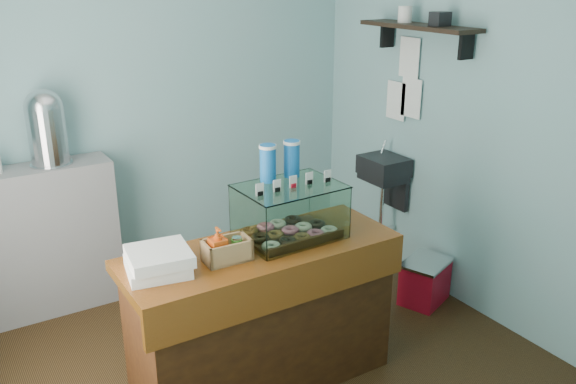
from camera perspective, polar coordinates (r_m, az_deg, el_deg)
ground at (r=4.11m, az=-4.12°, el=-15.30°), size 3.50×3.50×0.00m
room_shell at (r=3.44m, az=-4.50°, el=8.75°), size 3.54×3.04×2.82m
counter at (r=3.67m, az=-2.40°, el=-11.46°), size 1.60×0.60×0.90m
back_shelf at (r=4.72m, az=-21.76°, el=-4.20°), size 1.00×0.32×1.10m
display_case at (r=3.55m, az=-0.07°, el=-1.48°), size 0.59×0.44×0.54m
condiment_crate at (r=3.29m, az=-5.95°, el=-5.29°), size 0.26×0.16×0.20m
pastry_boxes at (r=3.23m, az=-12.04°, el=-6.35°), size 0.36×0.37×0.12m
coffee_urn at (r=4.49m, az=-21.69°, el=5.81°), size 0.29×0.29×0.53m
red_cooler at (r=4.75m, az=12.68°, el=-8.13°), size 0.45×0.40×0.33m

